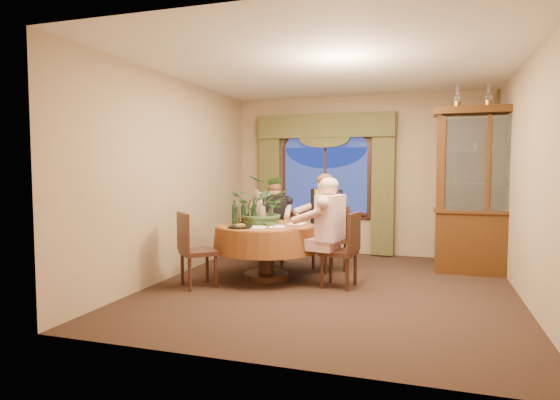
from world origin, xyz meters
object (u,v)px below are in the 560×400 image
(stoneware_vase, at_px, (262,215))
(wine_bottle_2, at_px, (234,212))
(dining_table, at_px, (266,252))
(oil_lamp_center, at_px, (489,95))
(centerpiece_plant, at_px, (264,183))
(wine_bottle_0, at_px, (251,212))
(oil_lamp_left, at_px, (457,96))
(wine_bottle_5, at_px, (250,211))
(china_cabinet, at_px, (486,191))
(person_scarf, at_px, (326,223))
(olive_bowl, at_px, (271,224))
(chair_right, at_px, (339,250))
(person_back, at_px, (275,224))
(oil_lamp_right, at_px, (521,94))
(wine_bottle_4, at_px, (243,212))
(chair_front_left, at_px, (199,250))
(chair_back_right, at_px, (329,239))
(chair_back, at_px, (272,234))
(wine_bottle_3, at_px, (238,211))
(person_pink, at_px, (330,232))
(wine_bottle_1, at_px, (254,213))

(stoneware_vase, bearing_deg, wine_bottle_2, -159.07)
(dining_table, xyz_separation_m, oil_lamp_center, (2.92, 1.28, 2.20))
(centerpiece_plant, distance_m, wine_bottle_0, 0.45)
(oil_lamp_left, height_order, oil_lamp_center, same)
(wine_bottle_5, bearing_deg, china_cabinet, 18.27)
(oil_lamp_left, height_order, person_scarf, oil_lamp_left)
(olive_bowl, distance_m, wine_bottle_5, 0.52)
(centerpiece_plant, bearing_deg, chair_right, -14.84)
(china_cabinet, bearing_deg, person_back, -174.02)
(china_cabinet, relative_size, oil_lamp_right, 7.07)
(person_scarf, bearing_deg, wine_bottle_4, 78.40)
(china_cabinet, xyz_separation_m, wine_bottle_2, (-3.38, -1.32, -0.29))
(chair_front_left, relative_size, wine_bottle_2, 2.91)
(oil_lamp_left, xyz_separation_m, oil_lamp_right, (0.84, 0.00, 0.00))
(centerpiece_plant, distance_m, olive_bowl, 0.62)
(stoneware_vase, bearing_deg, chair_back_right, 38.49)
(olive_bowl, distance_m, wine_bottle_0, 0.38)
(chair_back_right, distance_m, wine_bottle_4, 1.37)
(person_scarf, relative_size, wine_bottle_5, 4.42)
(chair_right, distance_m, chair_front_left, 1.81)
(stoneware_vase, relative_size, wine_bottle_5, 0.75)
(chair_front_left, height_order, wine_bottle_2, wine_bottle_2)
(stoneware_vase, xyz_separation_m, olive_bowl, (0.19, -0.18, -0.10))
(wine_bottle_4, distance_m, wine_bottle_5, 0.20)
(chair_back_right, bearing_deg, oil_lamp_left, -119.17)
(chair_back, distance_m, wine_bottle_3, 0.98)
(dining_table, relative_size, chair_front_left, 1.53)
(person_pink, distance_m, person_scarf, 0.93)
(oil_lamp_left, relative_size, wine_bottle_5, 1.03)
(oil_lamp_right, bearing_deg, chair_back, -174.77)
(person_back, bearing_deg, chair_front_left, 61.85)
(oil_lamp_right, xyz_separation_m, chair_right, (-2.29, -1.43, -2.09))
(centerpiece_plant, bearing_deg, chair_back, 100.68)
(wine_bottle_5, bearing_deg, stoneware_vase, -29.00)
(oil_lamp_left, height_order, chair_right, oil_lamp_left)
(person_pink, xyz_separation_m, olive_bowl, (-0.85, 0.10, 0.06))
(wine_bottle_0, bearing_deg, chair_back_right, 36.18)
(wine_bottle_0, bearing_deg, person_pink, -11.09)
(person_pink, bearing_deg, wine_bottle_4, 92.55)
(person_pink, bearing_deg, wine_bottle_1, 92.93)
(wine_bottle_1, bearing_deg, chair_front_left, -127.83)
(oil_lamp_right, bearing_deg, wine_bottle_0, -160.93)
(chair_back, xyz_separation_m, olive_bowl, (0.33, -1.04, 0.29))
(wine_bottle_5, bearing_deg, person_back, 80.16)
(oil_lamp_center, xyz_separation_m, wine_bottle_5, (-3.23, -1.07, -1.66))
(oil_lamp_center, height_order, wine_bottle_5, oil_lamp_center)
(dining_table, xyz_separation_m, chair_front_left, (-0.69, -0.68, 0.10))
(chair_right, bearing_deg, wine_bottle_0, 89.62)
(chair_back_right, distance_m, person_pink, 0.99)
(stoneware_vase, xyz_separation_m, wine_bottle_3, (-0.37, 0.01, 0.04))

